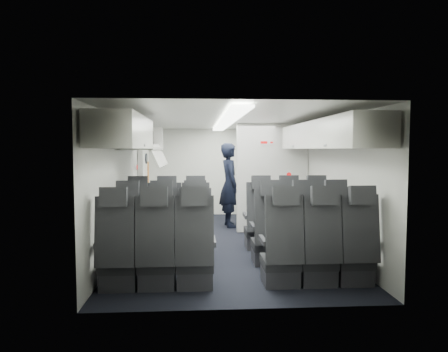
{
  "coord_description": "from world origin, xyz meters",
  "views": [
    {
      "loc": [
        -0.47,
        -7.0,
        1.65
      ],
      "look_at": [
        0.0,
        0.4,
        1.15
      ],
      "focal_mm": 32.0,
      "sensor_mm": 36.0,
      "label": 1
    }
  ],
  "objects": [
    {
      "name": "flight_attendant",
      "position": [
        0.18,
        1.42,
        0.89
      ],
      "size": [
        0.52,
        0.71,
        1.78
      ],
      "primitive_type": "imported",
      "rotation": [
        0.0,
        0.0,
        1.73
      ],
      "color": "black",
      "rests_on": "ground"
    },
    {
      "name": "carry_on_bag",
      "position": [
        -1.44,
        -0.28,
        1.82
      ],
      "size": [
        0.47,
        0.37,
        0.25
      ],
      "primitive_type": "cube",
      "rotation": [
        0.0,
        0.0,
        0.2
      ],
      "color": "black",
      "rests_on": "overhead_bin_left_front_open"
    },
    {
      "name": "overhead_bin_right_rear",
      "position": [
        1.4,
        -2.0,
        1.86
      ],
      "size": [
        0.53,
        1.8,
        0.4
      ],
      "color": "silver",
      "rests_on": "cabin_shell"
    },
    {
      "name": "boarding_door",
      "position": [
        -1.64,
        1.55,
        0.95
      ],
      "size": [
        0.12,
        1.27,
        1.86
      ],
      "color": "silver",
      "rests_on": "cabin_shell"
    },
    {
      "name": "seat_row_mid",
      "position": [
        -0.0,
        -1.43,
        0.4
      ],
      "size": [
        3.33,
        0.56,
        1.24
      ],
      "color": "#26272A",
      "rests_on": "cabin_shell"
    },
    {
      "name": "galley_unit",
      "position": [
        0.95,
        2.72,
        0.95
      ],
      "size": [
        0.85,
        0.52,
        1.9
      ],
      "color": "#939399",
      "rests_on": "cabin_shell"
    },
    {
      "name": "papers",
      "position": [
        0.37,
        1.37,
        1.05
      ],
      "size": [
        0.2,
        0.12,
        0.15
      ],
      "primitive_type": "cube",
      "rotation": [
        0.0,
        0.0,
        0.49
      ],
      "color": "white",
      "rests_on": "flight_attendant"
    },
    {
      "name": "overhead_bin_right_front",
      "position": [
        1.4,
        -0.25,
        1.86
      ],
      "size": [
        0.53,
        1.7,
        0.4
      ],
      "color": "silver",
      "rests_on": "cabin_shell"
    },
    {
      "name": "bulkhead_partition",
      "position": [
        0.98,
        0.8,
        1.08
      ],
      "size": [
        1.4,
        0.15,
        2.13
      ],
      "color": "white",
      "rests_on": "cabin_shell"
    },
    {
      "name": "overhead_bin_left_front_open",
      "position": [
        -1.44,
        -0.25,
        1.74
      ],
      "size": [
        0.64,
        1.7,
        0.72
      ],
      "color": "#9E9E93",
      "rests_on": "cabin_shell"
    },
    {
      "name": "seat_row_rear",
      "position": [
        -0.0,
        -2.33,
        0.4
      ],
      "size": [
        3.33,
        0.56,
        1.24
      ],
      "color": "#26272A",
      "rests_on": "cabin_shell"
    },
    {
      "name": "seat_row_front",
      "position": [
        -0.0,
        -0.53,
        0.4
      ],
      "size": [
        3.33,
        0.56,
        1.24
      ],
      "color": "#26272A",
      "rests_on": "cabin_shell"
    },
    {
      "name": "cabin_shell",
      "position": [
        0.0,
        0.0,
        1.12
      ],
      "size": [
        3.41,
        6.01,
        2.16
      ],
      "color": "black",
      "rests_on": "ground"
    },
    {
      "name": "overhead_bin_left_rear",
      "position": [
        -1.4,
        -2.0,
        1.86
      ],
      "size": [
        0.53,
        1.8,
        0.4
      ],
      "color": "silver",
      "rests_on": "cabin_shell"
    }
  ]
}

